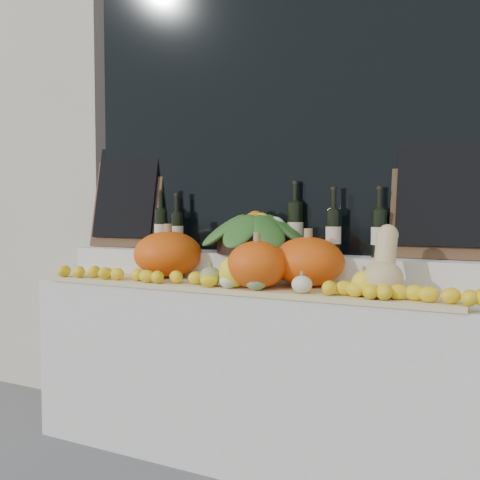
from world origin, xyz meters
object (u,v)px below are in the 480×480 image
Objects in this scene: butternut_squash at (384,268)px; produce_bowl at (255,232)px; pumpkin_left at (168,254)px; wine_bottle_tall at (295,228)px; pumpkin_right at (308,262)px.

produce_bowl is at bearing 158.50° from butternut_squash.
pumpkin_left is at bearing 173.62° from butternut_squash.
butternut_squash is 0.79m from produce_bowl.
produce_bowl is 1.65× the size of wine_bottle_tall.
produce_bowl is at bearing -162.72° from wine_bottle_tall.
pumpkin_left is 0.70m from wine_bottle_tall.
pumpkin_right is at bearing 160.93° from butternut_squash.
wine_bottle_tall is (-0.53, 0.35, 0.15)m from butternut_squash.
pumpkin_left is 0.98× the size of wine_bottle_tall.
wine_bottle_tall is (0.65, 0.22, 0.15)m from pumpkin_left.
produce_bowl is at bearing 19.08° from pumpkin_left.
pumpkin_left is 1.07× the size of pumpkin_right.
wine_bottle_tall reaches higher than pumpkin_left.
pumpkin_right is 0.40m from butternut_squash.
butternut_squash is 0.48× the size of produce_bowl.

